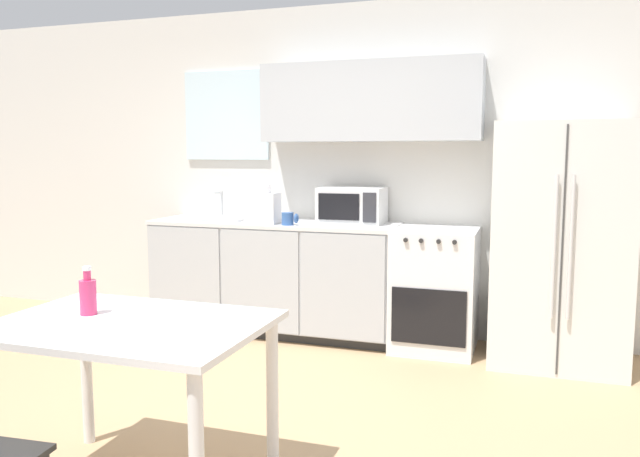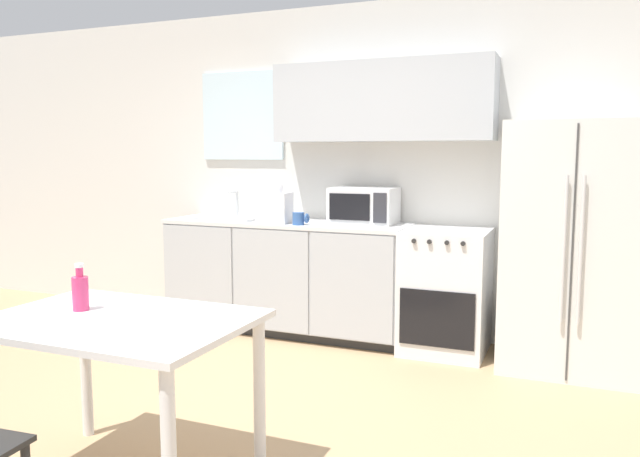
% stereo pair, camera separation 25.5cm
% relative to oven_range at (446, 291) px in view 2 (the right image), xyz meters
% --- Properties ---
extents(ground_plane, '(12.00, 12.00, 0.00)m').
position_rel_oven_range_xyz_m(ground_plane, '(-0.79, -1.76, -0.46)').
color(ground_plane, tan).
extents(wall_back, '(12.00, 0.38, 2.70)m').
position_rel_oven_range_xyz_m(wall_back, '(-0.77, 0.31, 0.97)').
color(wall_back, silver).
rests_on(wall_back, ground_plane).
extents(kitchen_counter, '(2.05, 0.62, 0.93)m').
position_rel_oven_range_xyz_m(kitchen_counter, '(-1.33, 0.01, 0.01)').
color(kitchen_counter, '#333333').
rests_on(kitchen_counter, ground_plane).
extents(oven_range, '(0.61, 0.64, 0.92)m').
position_rel_oven_range_xyz_m(oven_range, '(0.00, 0.00, 0.00)').
color(oven_range, white).
rests_on(oven_range, ground_plane).
extents(refrigerator, '(0.91, 0.76, 1.71)m').
position_rel_oven_range_xyz_m(refrigerator, '(0.87, -0.05, 0.39)').
color(refrigerator, silver).
rests_on(refrigerator, ground_plane).
extents(kitchen_sink, '(0.61, 0.41, 0.23)m').
position_rel_oven_range_xyz_m(kitchen_sink, '(-1.89, 0.02, 0.49)').
color(kitchen_sink, '#B7BABC').
rests_on(kitchen_sink, kitchen_counter).
extents(microwave, '(0.51, 0.35, 0.29)m').
position_rel_oven_range_xyz_m(microwave, '(-0.69, 0.11, 0.62)').
color(microwave, silver).
rests_on(microwave, kitchen_counter).
extents(coffee_mug, '(0.13, 0.09, 0.10)m').
position_rel_oven_range_xyz_m(coffee_mug, '(-1.12, -0.19, 0.52)').
color(coffee_mug, '#335999').
rests_on(coffee_mug, kitchen_counter).
extents(grocery_bag_0, '(0.26, 0.23, 0.34)m').
position_rel_oven_range_xyz_m(grocery_bag_0, '(-1.36, -0.13, 0.62)').
color(grocery_bag_0, white).
rests_on(grocery_bag_0, kitchen_counter).
extents(dining_table, '(1.15, 0.81, 0.78)m').
position_rel_oven_range_xyz_m(dining_table, '(-0.96, -2.50, 0.20)').
color(dining_table, white).
rests_on(dining_table, ground_plane).
extents(drink_bottle, '(0.07, 0.07, 0.22)m').
position_rel_oven_range_xyz_m(drink_bottle, '(-1.20, -2.45, 0.40)').
color(drink_bottle, '#DB386B').
rests_on(drink_bottle, dining_table).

